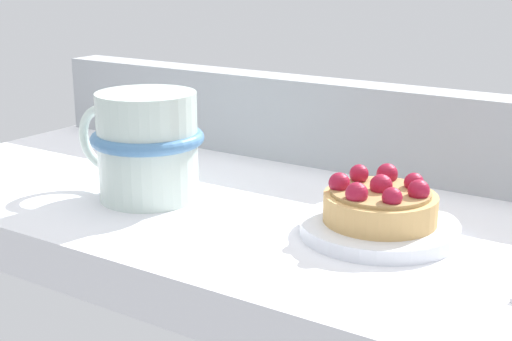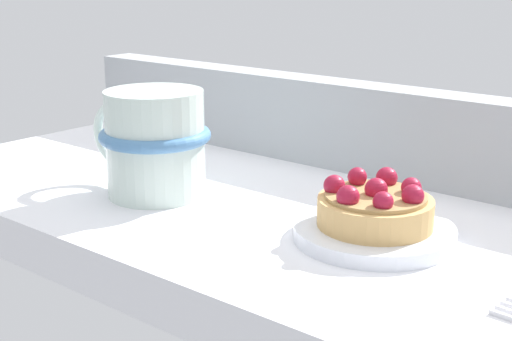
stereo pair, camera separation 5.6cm
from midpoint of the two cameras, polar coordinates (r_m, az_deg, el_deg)
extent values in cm
cube|color=white|center=(57.63, 8.06, -5.55)|extent=(81.59, 31.15, 3.77)
cube|color=#9EA3A8|center=(67.39, 14.35, 2.63)|extent=(79.96, 3.94, 8.22)
cylinder|color=silver|center=(53.28, 12.23, -4.81)|extent=(11.55, 11.55, 1.07)
cylinder|color=silver|center=(53.37, 12.21, -5.08)|extent=(6.35, 6.35, 0.54)
cylinder|color=tan|center=(52.75, 12.33, -3.24)|extent=(8.21, 8.21, 2.03)
cylinder|color=#AB854F|center=(52.39, 12.41, -2.03)|extent=(7.23, 7.23, 0.30)
sphere|color=maroon|center=(52.23, 12.44, -1.50)|extent=(1.64, 1.64, 1.64)
sphere|color=maroon|center=(51.35, 15.26, -1.96)|extent=(1.55, 1.55, 1.55)
sphere|color=maroon|center=(53.31, 15.02, -1.34)|extent=(1.45, 1.45, 1.45)
sphere|color=maroon|center=(55.00, 13.08, -0.61)|extent=(1.61, 1.61, 1.61)
sphere|color=maroon|center=(54.24, 10.77, -0.59)|extent=(1.45, 1.45, 1.45)
sphere|color=maroon|center=(52.52, 9.20, -1.23)|extent=(1.58, 1.58, 1.58)
sphere|color=maroon|center=(50.27, 10.40, -2.08)|extent=(1.61, 1.61, 1.61)
sphere|color=maroon|center=(49.82, 13.11, -2.45)|extent=(1.41, 1.41, 1.41)
cylinder|color=silver|center=(61.20, -5.29, 2.09)|extent=(8.26, 8.26, 8.97)
torus|color=#4C7FB2|center=(61.03, -5.31, 2.72)|extent=(9.38, 9.38, 1.08)
torus|color=silver|center=(64.73, -8.46, 2.76)|extent=(5.83, 0.81, 5.83)
camera|label=1|loc=(0.03, -87.14, 0.82)|focal=51.15mm
camera|label=2|loc=(0.03, 92.86, -0.82)|focal=51.15mm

